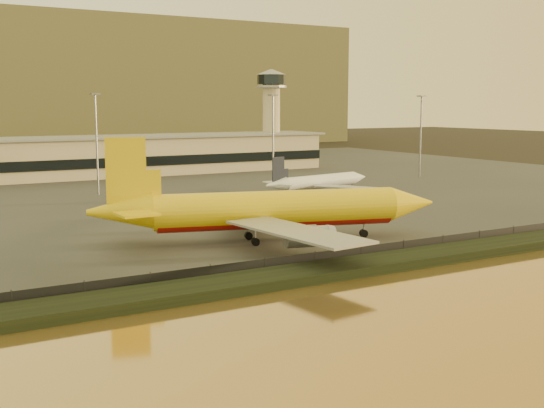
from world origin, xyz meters
The scene contains 11 objects.
ground centered at (0.00, 0.00, 0.00)m, with size 900.00×900.00×0.00m, color black.
embankment centered at (0.00, -17.00, 0.70)m, with size 320.00×7.00×1.40m, color black.
tarmac centered at (0.00, 95.00, 0.10)m, with size 320.00×220.00×0.20m, color #2D2D2D.
perimeter_fence centered at (0.00, -13.00, 1.30)m, with size 300.00×0.05×2.20m, color black.
terminal_building centered at (-14.52, 125.55, 6.25)m, with size 202.00×25.00×12.60m.
control_tower centered at (70.00, 131.00, 21.66)m, with size 11.20×11.20×35.50m.
apron_light_masts centered at (15.00, 75.00, 15.70)m, with size 152.20×12.20×25.40m.
dhl_cargo_jet centered at (-2.21, 6.07, 5.44)m, with size 57.87×55.39×17.55m.
white_narrowbody_jet centered at (39.16, 53.18, 3.21)m, with size 34.98×33.69×10.09m.
gse_vehicle_yellow centered at (0.76, 23.17, 1.02)m, with size 3.63×1.63×1.63m, color yellow.
gse_vehicle_white centered at (-7.34, 36.95, 1.20)m, with size 4.42×1.99×1.99m, color white.
Camera 1 is at (-57.48, -90.14, 22.65)m, focal length 45.00 mm.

